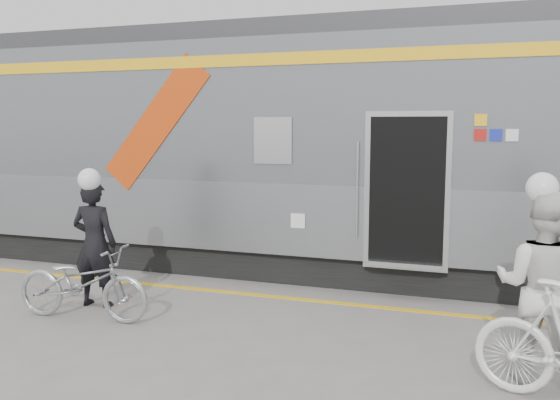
% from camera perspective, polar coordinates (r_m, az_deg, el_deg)
% --- Properties ---
extents(ground, '(90.00, 90.00, 0.00)m').
position_cam_1_polar(ground, '(6.48, 1.78, -15.30)').
color(ground, slate).
rests_on(ground, ground).
extents(train, '(24.00, 3.17, 4.10)m').
position_cam_1_polar(train, '(10.43, 1.12, 4.88)').
color(train, black).
rests_on(train, ground).
extents(safety_strip, '(24.00, 0.12, 0.01)m').
position_cam_1_polar(safety_strip, '(8.44, 6.18, -9.89)').
color(safety_strip, yellow).
rests_on(safety_strip, ground).
extents(man, '(0.67, 0.47, 1.74)m').
position_cam_1_polar(man, '(8.50, -17.42, -4.03)').
color(man, black).
rests_on(man, ground).
extents(bicycle_left, '(1.87, 0.78, 0.96)m').
position_cam_1_polar(bicycle_left, '(8.04, -18.49, -7.57)').
color(bicycle_left, '#9FA1A6').
rests_on(bicycle_left, ground).
extents(woman, '(1.08, 0.95, 1.87)m').
position_cam_1_polar(woman, '(6.27, 23.97, -7.71)').
color(woman, silver).
rests_on(woman, ground).
extents(helmet_man, '(0.30, 0.30, 0.30)m').
position_cam_1_polar(helmet_man, '(8.37, -17.68, 2.86)').
color(helmet_man, white).
rests_on(helmet_man, man).
extents(helmet_woman, '(0.30, 0.30, 0.30)m').
position_cam_1_polar(helmet_woman, '(6.09, 24.50, 2.24)').
color(helmet_woman, white).
rests_on(helmet_woman, woman).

